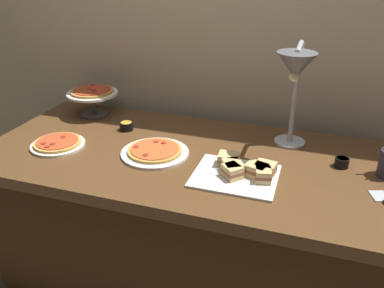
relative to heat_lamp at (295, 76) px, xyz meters
name	(u,v)px	position (x,y,z in m)	size (l,w,h in m)	color
ground_plane	(196,285)	(-0.37, -0.09, -1.12)	(8.00, 8.00, 0.00)	brown
back_wall	(228,32)	(-0.37, 0.41, 0.08)	(4.40, 0.04, 2.40)	#C6B593
buffet_table	(196,225)	(-0.37, -0.09, -0.74)	(1.90, 0.84, 0.76)	brown
heat_lamp	(295,76)	(0.00, 0.00, 0.00)	(0.15, 0.34, 0.47)	#B7BABF
pizza_plate_front	(155,152)	(-0.54, -0.14, -0.35)	(0.30, 0.30, 0.03)	white
pizza_plate_center	(58,144)	(-0.99, -0.20, -0.35)	(0.24, 0.24, 0.03)	white
pizza_plate_raised_stand	(93,95)	(-1.04, 0.19, -0.25)	(0.27, 0.27, 0.14)	#595B60
sandwich_platter	(241,171)	(-0.15, -0.21, -0.34)	(0.32, 0.27, 0.06)	white
sauce_cup_near	(342,162)	(0.22, 0.00, -0.34)	(0.06, 0.06, 0.04)	black
sauce_cup_far	(126,126)	(-0.78, 0.06, -0.34)	(0.07, 0.07, 0.04)	black
serving_spatula	(384,202)	(0.36, -0.23, -0.36)	(0.09, 0.17, 0.01)	#B7BABF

